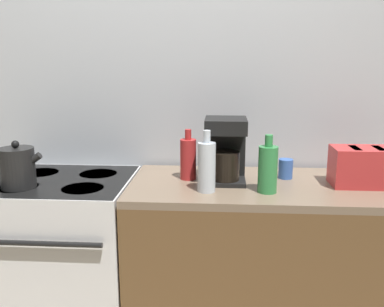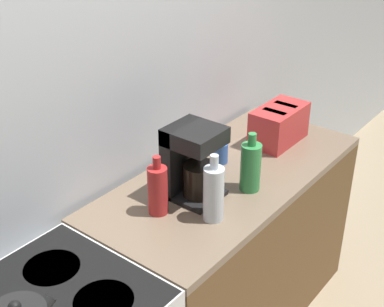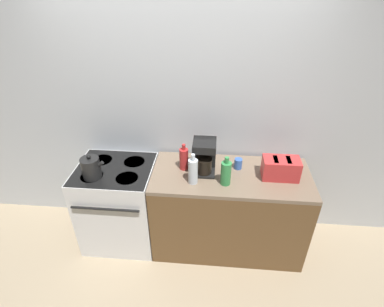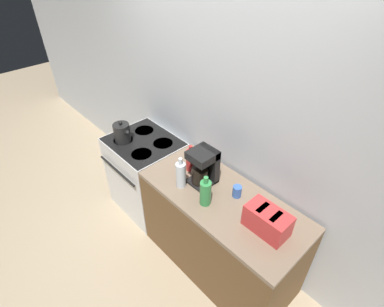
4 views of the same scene
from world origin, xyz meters
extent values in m
plane|color=tan|center=(0.00, 0.00, 0.00)|extent=(12.00, 12.00, 0.00)
cube|color=silver|center=(0.00, 0.70, 1.30)|extent=(8.00, 0.05, 2.60)
cube|color=silver|center=(-0.57, 0.31, 0.44)|extent=(0.72, 0.62, 0.88)
cube|color=black|center=(-0.57, 0.31, 0.87)|extent=(0.70, 0.61, 0.02)
cylinder|color=black|center=(-0.74, 0.18, 0.88)|extent=(0.20, 0.20, 0.01)
cylinder|color=black|center=(-0.41, 0.18, 0.88)|extent=(0.20, 0.20, 0.01)
cylinder|color=black|center=(-0.74, 0.44, 0.88)|extent=(0.20, 0.20, 0.01)
cylinder|color=black|center=(-0.41, 0.44, 0.88)|extent=(0.20, 0.20, 0.01)
cylinder|color=black|center=(-0.57, -0.03, 0.69)|extent=(0.61, 0.02, 0.02)
cube|color=brown|center=(0.51, 0.32, 0.42)|extent=(1.44, 0.64, 0.85)
cube|color=#7A6651|center=(0.51, 0.32, 0.87)|extent=(1.44, 0.64, 0.04)
cylinder|color=black|center=(-0.72, 0.17, 0.98)|extent=(0.16, 0.16, 0.19)
sphere|color=black|center=(-0.72, 0.17, 1.09)|extent=(0.04, 0.04, 0.04)
cylinder|color=black|center=(-0.64, 0.17, 1.02)|extent=(0.09, 0.03, 0.08)
cube|color=red|center=(0.94, 0.32, 0.98)|extent=(0.32, 0.18, 0.19)
cube|color=black|center=(0.88, 0.32, 1.07)|extent=(0.04, 0.12, 0.01)
cube|color=black|center=(0.99, 0.32, 1.07)|extent=(0.04, 0.12, 0.01)
cube|color=black|center=(0.26, 0.33, 0.89)|extent=(0.20, 0.21, 0.02)
cube|color=black|center=(0.26, 0.41, 1.04)|extent=(0.20, 0.06, 0.32)
cube|color=black|center=(0.26, 0.33, 1.17)|extent=(0.20, 0.21, 0.07)
cylinder|color=black|center=(0.26, 0.31, 0.98)|extent=(0.14, 0.14, 0.14)
cylinder|color=#338C47|center=(0.46, 0.18, 0.99)|extent=(0.09, 0.09, 0.21)
cylinder|color=#338C47|center=(0.46, 0.18, 1.13)|extent=(0.04, 0.04, 0.05)
cylinder|color=#B72828|center=(0.08, 0.37, 0.99)|extent=(0.08, 0.08, 0.20)
cylinder|color=#B72828|center=(0.08, 0.37, 1.12)|extent=(0.03, 0.03, 0.05)
cylinder|color=silver|center=(0.18, 0.17, 1.00)|extent=(0.08, 0.08, 0.23)
cylinder|color=silver|center=(0.18, 0.17, 1.14)|extent=(0.03, 0.03, 0.06)
cylinder|color=#3860B2|center=(0.57, 0.42, 0.93)|extent=(0.07, 0.07, 0.10)
camera|label=1|loc=(0.24, -1.72, 1.49)|focal=40.00mm
camera|label=2|loc=(-1.26, -0.85, 2.12)|focal=50.00mm
camera|label=3|loc=(0.35, -1.88, 2.49)|focal=28.00mm
camera|label=4|loc=(1.59, -1.01, 2.62)|focal=28.00mm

